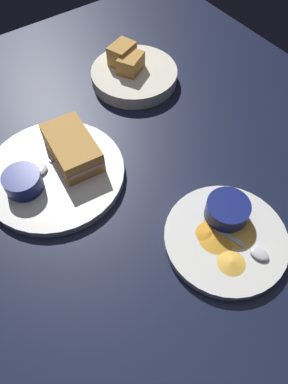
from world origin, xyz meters
TOP-DOWN VIEW (x-y plane):
  - ground_plane at (0.00, 0.00)cm, footprint 110.00×110.00cm
  - plate_sandwich_main at (-3.83, -11.56)cm, footprint 26.72×26.72cm
  - sandwich_half_near at (-4.93, -6.61)cm, footprint 13.86×8.79cm
  - ramekin_dark_sauce at (-3.45, -17.56)cm, footprint 6.85×6.85cm
  - spoon_by_dark_ramekin at (-5.55, -12.50)cm, footprint 5.17×9.67cm
  - plate_chips_companion at (25.32, 5.76)cm, footprint 20.92×20.92cm
  - ramekin_light_gravy at (22.18, 8.37)cm, footprint 7.47×7.47cm
  - spoon_by_gravy_ramekin at (29.62, 7.34)cm, footprint 9.76×4.81cm
  - plantain_chip_scatter at (25.17, 5.23)cm, footprint 13.01×11.90cm
  - bread_basket_rear at (-18.92, 16.84)cm, footprint 20.14×20.14cm

SIDE VIEW (x-z plane):
  - ground_plane at x=0.00cm, z-range -3.00..0.00cm
  - plate_sandwich_main at x=-3.83cm, z-range 0.00..1.60cm
  - plate_chips_companion at x=25.32cm, z-range 0.00..1.60cm
  - plantain_chip_scatter at x=25.17cm, z-range 1.60..2.20cm
  - spoon_by_dark_ramekin at x=-5.55cm, z-range 1.56..2.36cm
  - spoon_by_gravy_ramekin at x=29.62cm, z-range 1.56..2.36cm
  - bread_basket_rear at x=-18.92cm, z-range -1.73..5.83cm
  - ramekin_dark_sauce at x=-3.45cm, z-range 1.74..5.22cm
  - ramekin_light_gravy at x=22.18cm, z-range 1.74..5.26cm
  - sandwich_half_near at x=-4.93cm, z-range 1.60..6.40cm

